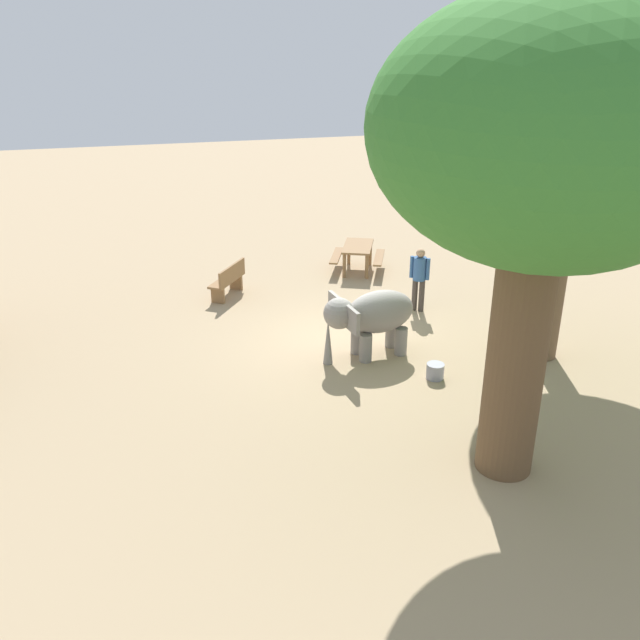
{
  "coord_description": "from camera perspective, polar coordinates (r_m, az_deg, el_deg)",
  "views": [
    {
      "loc": [
        -13.17,
        4.26,
        6.58
      ],
      "look_at": [
        -0.33,
        0.76,
        0.8
      ],
      "focal_mm": 37.98,
      "sensor_mm": 36.0,
      "label": 1
    }
  ],
  "objects": [
    {
      "name": "ground_plane",
      "position": [
        15.33,
        2.42,
        -1.97
      ],
      "size": [
        60.0,
        60.0,
        0.0
      ],
      "primitive_type": "plane",
      "color": "tan"
    },
    {
      "name": "picnic_table_near",
      "position": [
        19.73,
        3.2,
        5.76
      ],
      "size": [
        1.97,
        1.96,
        0.78
      ],
      "rotation": [
        0.0,
        0.0,
        5.87
      ],
      "color": "olive",
      "rests_on": "ground_plane"
    },
    {
      "name": "shade_tree_main",
      "position": [
        9.73,
        18.39,
        14.31
      ],
      "size": [
        5.18,
        4.75,
        7.17
      ],
      "color": "brown",
      "rests_on": "ground_plane"
    },
    {
      "name": "person_handler",
      "position": [
        16.92,
        8.37,
        3.78
      ],
      "size": [
        0.36,
        0.41,
        1.62
      ],
      "rotation": [
        0.0,
        0.0,
        2.43
      ],
      "color": "#3F3833",
      "rests_on": "ground_plane"
    },
    {
      "name": "elephant",
      "position": [
        14.42,
        4.3,
        0.36
      ],
      "size": [
        1.42,
        2.12,
        1.46
      ],
      "rotation": [
        0.0,
        0.0,
        1.7
      ],
      "color": "gray",
      "rests_on": "ground_plane"
    },
    {
      "name": "shade_tree_secondary",
      "position": [
        14.16,
        20.63,
        14.92
      ],
      "size": [
        4.94,
        4.52,
        6.62
      ],
      "color": "brown",
      "rests_on": "ground_plane"
    },
    {
      "name": "wooden_bench",
      "position": [
        17.97,
        -7.69,
        3.39
      ],
      "size": [
        1.38,
        1.13,
        0.88
      ],
      "rotation": [
        0.0,
        0.0,
        5.67
      ],
      "color": "olive",
      "rests_on": "ground_plane"
    },
    {
      "name": "feed_bucket",
      "position": [
        13.96,
        9.68,
        -4.27
      ],
      "size": [
        0.36,
        0.36,
        0.32
      ],
      "primitive_type": "cylinder",
      "color": "gray",
      "rests_on": "ground_plane"
    }
  ]
}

